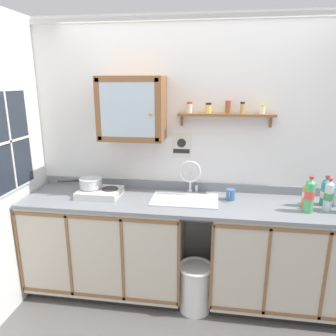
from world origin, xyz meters
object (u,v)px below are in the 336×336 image
(saucepan, at_px, (90,183))
(bottle_soda_green_1, at_px, (309,195))
(hot_plate_stove, at_px, (100,192))
(bottle_detergent_teal_4, at_px, (326,192))
(trash_bin, at_px, (195,286))
(bottle_water_clear_0, at_px, (328,196))
(mug, at_px, (230,195))
(sink, at_px, (185,201))
(warning_sign, at_px, (182,146))
(bottle_juice_amber_5, at_px, (306,195))
(wall_cabinet, at_px, (132,109))

(saucepan, bearing_deg, bottle_soda_green_1, -4.14)
(hot_plate_stove, height_order, bottle_detergent_teal_4, bottle_detergent_teal_4)
(bottle_detergent_teal_4, relative_size, trash_bin, 0.60)
(bottle_soda_green_1, relative_size, bottle_detergent_teal_4, 1.15)
(hot_plate_stove, relative_size, bottle_water_clear_0, 1.39)
(bottle_detergent_teal_4, xyz_separation_m, mug, (-0.79, 0.01, -0.07))
(sink, bearing_deg, warning_sign, 104.19)
(warning_sign, bearing_deg, bottle_water_clear_0, -15.38)
(mug, xyz_separation_m, trash_bin, (-0.28, -0.28, -0.78))
(bottle_detergent_teal_4, bearing_deg, bottle_juice_amber_5, -162.14)
(warning_sign, bearing_deg, hot_plate_stove, -158.22)
(wall_cabinet, bearing_deg, hot_plate_stove, -155.52)
(bottle_water_clear_0, bearing_deg, saucepan, 177.95)
(wall_cabinet, height_order, warning_sign, wall_cabinet)
(sink, relative_size, mug, 4.95)
(hot_plate_stove, relative_size, wall_cabinet, 0.66)
(bottle_water_clear_0, xyz_separation_m, bottle_juice_amber_5, (-0.15, 0.06, -0.02))
(sink, relative_size, wall_cabinet, 1.02)
(bottle_water_clear_0, height_order, bottle_juice_amber_5, bottle_water_clear_0)
(hot_plate_stove, distance_m, mug, 1.20)
(wall_cabinet, bearing_deg, bottle_detergent_teal_4, -2.29)
(bottle_detergent_teal_4, relative_size, warning_sign, 1.17)
(hot_plate_stove, distance_m, wall_cabinet, 0.83)
(trash_bin, bearing_deg, bottle_soda_green_1, 6.04)
(hot_plate_stove, bearing_deg, mug, 3.46)
(wall_cabinet, xyz_separation_m, trash_bin, (0.62, -0.34, -1.52))
(saucepan, distance_m, bottle_water_clear_0, 2.07)
(mug, bearing_deg, bottle_water_clear_0, -9.08)
(trash_bin, bearing_deg, bottle_detergent_teal_4, 14.42)
(warning_sign, relative_size, trash_bin, 0.51)
(hot_plate_stove, distance_m, saucepan, 0.13)
(mug, relative_size, wall_cabinet, 0.21)
(saucepan, xyz_separation_m, bottle_juice_amber_5, (1.91, -0.01, -0.01))
(sink, relative_size, warning_sign, 2.63)
(hot_plate_stove, distance_m, bottle_soda_green_1, 1.81)
(wall_cabinet, height_order, trash_bin, wall_cabinet)
(hot_plate_stove, height_order, bottle_soda_green_1, bottle_soda_green_1)
(sink, height_order, mug, sink)
(bottle_water_clear_0, distance_m, warning_sign, 1.33)
(saucepan, distance_m, bottle_juice_amber_5, 1.91)
(warning_sign, bearing_deg, bottle_juice_amber_5, -14.36)
(mug, distance_m, wall_cabinet, 1.17)
(hot_plate_stove, height_order, wall_cabinet, wall_cabinet)
(wall_cabinet, bearing_deg, trash_bin, -29.09)
(bottle_juice_amber_5, distance_m, wall_cabinet, 1.67)
(saucepan, relative_size, wall_cabinet, 0.68)
(wall_cabinet, xyz_separation_m, warning_sign, (0.43, 0.16, -0.36))
(bottle_detergent_teal_4, bearing_deg, bottle_water_clear_0, -98.40)
(bottle_water_clear_0, bearing_deg, mug, 170.92)
(bottle_detergent_teal_4, relative_size, wall_cabinet, 0.46)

